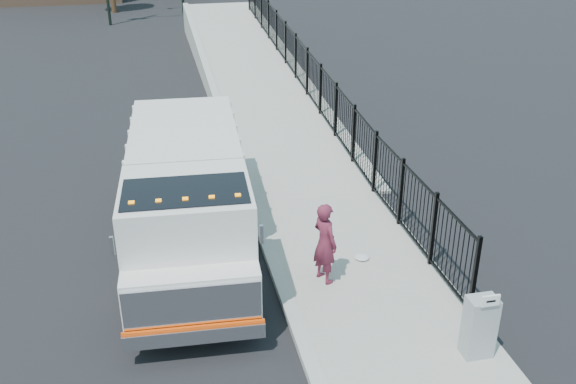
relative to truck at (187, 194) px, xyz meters
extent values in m
plane|color=black|center=(1.85, -1.88, -1.60)|extent=(120.00, 120.00, 0.00)
cube|color=#9E998E|center=(3.77, -3.88, -1.54)|extent=(3.55, 12.00, 0.12)
cube|color=#ADAAA3|center=(1.85, -3.88, -1.52)|extent=(0.30, 12.00, 0.16)
cube|color=#9E998E|center=(3.97, 14.12, -1.60)|extent=(3.95, 24.06, 3.19)
cube|color=black|center=(5.40, 10.12, -0.70)|extent=(0.10, 28.00, 1.80)
cube|color=black|center=(0.02, 0.42, -1.00)|extent=(1.52, 7.51, 0.24)
cube|color=silver|center=(-0.12, -2.10, 0.10)|extent=(2.71, 2.55, 2.19)
cube|color=silver|center=(-0.20, -3.47, -0.45)|extent=(2.62, 0.91, 1.10)
cube|color=silver|center=(-0.22, -3.87, -0.45)|extent=(2.52, 0.23, 0.93)
cube|color=silver|center=(-0.22, -3.96, -1.00)|extent=(2.64, 0.35, 0.31)
cube|color=#DC3D04|center=(-0.22, -3.96, -0.84)|extent=(2.63, 0.20, 0.07)
cube|color=black|center=(-0.13, -2.37, 0.75)|extent=(2.49, 1.56, 0.93)
cube|color=silver|center=(0.10, 1.84, 0.10)|extent=(2.89, 4.75, 1.86)
cube|color=silver|center=(-1.55, -3.12, 0.59)|extent=(0.07, 0.07, 0.38)
cube|color=silver|center=(1.19, -3.27, 0.59)|extent=(0.07, 0.07, 0.38)
cube|color=orange|center=(-1.14, -2.70, 1.21)|extent=(0.11, 0.09, 0.07)
cube|color=orange|center=(-0.65, -2.73, 1.21)|extent=(0.11, 0.09, 0.07)
cube|color=orange|center=(-0.16, -2.76, 1.21)|extent=(0.11, 0.09, 0.07)
cube|color=orange|center=(0.34, -2.79, 1.21)|extent=(0.11, 0.09, 0.07)
cube|color=orange|center=(0.83, -2.81, 1.21)|extent=(0.11, 0.09, 0.07)
cylinder|color=black|center=(-1.31, -2.80, -1.06)|extent=(0.41, 1.11, 1.10)
cylinder|color=black|center=(0.99, -2.93, -1.06)|extent=(0.41, 1.11, 1.10)
cylinder|color=black|center=(-1.01, 2.56, -1.06)|extent=(0.41, 1.11, 1.10)
cylinder|color=black|center=(1.29, 2.43, -1.06)|extent=(0.41, 1.11, 1.10)
cylinder|color=black|center=(-0.94, 3.77, -1.06)|extent=(0.41, 1.11, 1.10)
cylinder|color=black|center=(1.36, 3.64, -1.06)|extent=(0.41, 1.11, 1.10)
imported|color=maroon|center=(2.81, -1.99, -0.54)|extent=(0.69, 0.81, 1.89)
cube|color=gray|center=(4.95, -5.03, -0.86)|extent=(0.55, 0.40, 1.25)
cube|color=white|center=(4.95, -5.25, -0.12)|extent=(0.35, 0.04, 0.22)
ellipsoid|color=silver|center=(3.92, -1.33, -1.44)|extent=(0.36, 0.36, 0.09)
camera|label=1|loc=(-0.57, -13.65, 6.56)|focal=40.00mm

